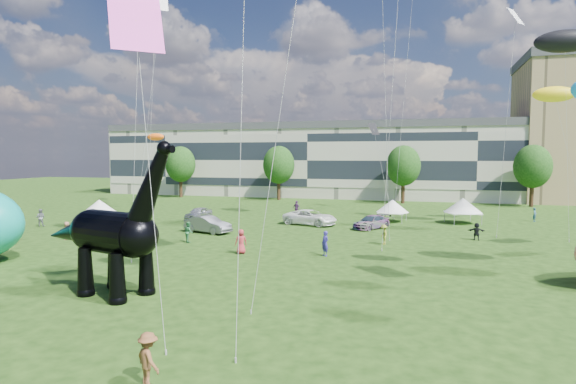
# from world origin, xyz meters

# --- Properties ---
(ground) EXTENTS (220.00, 220.00, 0.00)m
(ground) POSITION_xyz_m (0.00, 0.00, 0.00)
(ground) COLOR #16330C
(ground) RESTS_ON ground
(terrace_row) EXTENTS (78.00, 11.00, 12.00)m
(terrace_row) POSITION_xyz_m (-8.00, 62.00, 6.00)
(terrace_row) COLOR beige
(terrace_row) RESTS_ON ground
(tree_far_left) EXTENTS (5.20, 5.20, 9.44)m
(tree_far_left) POSITION_xyz_m (-30.00, 53.00, 6.29)
(tree_far_left) COLOR #382314
(tree_far_left) RESTS_ON ground
(tree_mid_left) EXTENTS (5.20, 5.20, 9.44)m
(tree_mid_left) POSITION_xyz_m (-12.00, 53.00, 6.29)
(tree_mid_left) COLOR #382314
(tree_mid_left) RESTS_ON ground
(tree_mid_right) EXTENTS (5.20, 5.20, 9.44)m
(tree_mid_right) POSITION_xyz_m (8.00, 53.00, 6.29)
(tree_mid_right) COLOR #382314
(tree_mid_right) RESTS_ON ground
(tree_far_right) EXTENTS (5.20, 5.20, 9.44)m
(tree_far_right) POSITION_xyz_m (26.00, 53.00, 6.29)
(tree_far_right) COLOR #382314
(tree_far_right) RESTS_ON ground
(dinosaur_sculpture) EXTENTS (10.32, 4.31, 8.47)m
(dinosaur_sculpture) POSITION_xyz_m (-4.94, -0.85, 3.20)
(dinosaur_sculpture) COLOR black
(dinosaur_sculpture) RESTS_ON ground
(car_silver) EXTENTS (1.99, 4.30, 1.42)m
(car_silver) POSITION_xyz_m (-13.89, 27.52, 0.71)
(car_silver) COLOR silver
(car_silver) RESTS_ON ground
(car_grey) EXTENTS (5.15, 3.07, 1.60)m
(car_grey) POSITION_xyz_m (-8.69, 19.10, 0.80)
(car_grey) COLOR slate
(car_grey) RESTS_ON ground
(car_white) EXTENTS (6.29, 4.05, 1.61)m
(car_white) POSITION_xyz_m (-0.44, 26.81, 0.81)
(car_white) COLOR white
(car_white) RESTS_ON ground
(car_dark) EXTENTS (3.95, 4.93, 1.34)m
(car_dark) POSITION_xyz_m (6.13, 25.95, 0.67)
(car_dark) COLOR #595960
(car_dark) RESTS_ON ground
(gazebo_near) EXTENTS (4.02, 4.02, 2.48)m
(gazebo_near) POSITION_xyz_m (7.82, 31.78, 1.74)
(gazebo_near) COLOR white
(gazebo_near) RESTS_ON ground
(gazebo_far) EXTENTS (5.01, 5.01, 2.78)m
(gazebo_far) POSITION_xyz_m (15.29, 32.55, 1.95)
(gazebo_far) COLOR white
(gazebo_far) RESTS_ON ground
(gazebo_left) EXTENTS (4.49, 4.49, 2.50)m
(gazebo_left) POSITION_xyz_m (-23.56, 22.63, 1.75)
(gazebo_left) COLOR white
(gazebo_left) RESTS_ON ground
(visitors) EXTENTS (51.25, 46.59, 1.88)m
(visitors) POSITION_xyz_m (-1.94, 14.59, 0.88)
(visitors) COLOR #AF2B34
(visitors) RESTS_ON ground
(kites) EXTENTS (55.70, 49.35, 21.98)m
(kites) POSITION_xyz_m (12.52, 14.62, 16.04)
(kites) COLOR red
(kites) RESTS_ON ground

